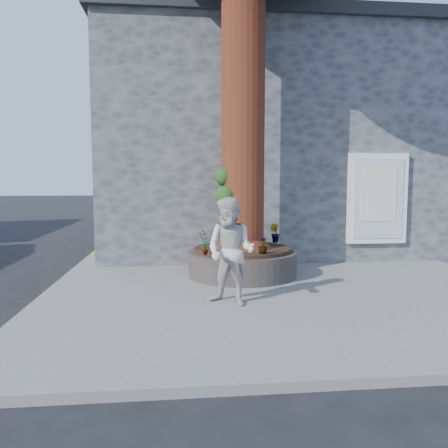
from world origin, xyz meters
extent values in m
plane|color=black|center=(0.00, 0.00, 0.00)|extent=(120.00, 120.00, 0.00)
cube|color=slate|center=(1.50, 1.00, 0.06)|extent=(9.00, 8.00, 0.12)
cube|color=yellow|center=(-3.05, 1.00, 0.00)|extent=(0.10, 30.00, 0.01)
cube|color=#444649|center=(2.50, 7.20, 3.00)|extent=(10.00, 8.00, 6.00)
cube|color=black|center=(2.50, 7.20, 6.15)|extent=(10.30, 8.30, 0.30)
cube|color=white|center=(4.30, 3.14, 1.70)|extent=(1.50, 0.12, 2.20)
cube|color=silver|center=(4.30, 3.08, 1.70)|extent=(1.25, 0.04, 1.95)
cube|color=silver|center=(4.30, 3.06, 1.80)|extent=(0.90, 0.02, 1.30)
cylinder|color=black|center=(0.80, 2.00, 0.38)|extent=(2.30, 2.30, 0.52)
cylinder|color=black|center=(0.80, 2.00, 0.68)|extent=(2.04, 2.04, 0.08)
cylinder|color=#432310|center=(0.80, 2.00, 4.47)|extent=(0.90, 0.90, 7.50)
cone|color=#432310|center=(0.80, 2.00, 1.07)|extent=(1.24, 1.24, 0.70)
sphere|color=#173812|center=(0.42, 1.80, 1.82)|extent=(0.44, 0.44, 0.44)
sphere|color=#173812|center=(0.48, 1.70, 1.42)|extent=(0.36, 0.36, 0.36)
sphere|color=#173812|center=(0.40, 1.92, 2.22)|extent=(0.40, 0.40, 0.40)
imported|color=black|center=(1.09, 3.47, 1.00)|extent=(0.77, 0.70, 1.76)
imported|color=beige|center=(0.29, -0.17, 1.00)|extent=(1.08, 1.02, 1.75)
cube|color=white|center=(1.36, 3.27, 0.26)|extent=(0.22, 0.16, 0.28)
imported|color=gray|center=(-0.05, 1.15, 0.89)|extent=(0.20, 0.15, 0.34)
imported|color=gray|center=(1.65, 2.68, 0.94)|extent=(0.33, 0.33, 0.44)
imported|color=gray|center=(1.07, 1.15, 0.89)|extent=(0.22, 0.22, 0.33)
imported|color=gray|center=(0.02, 2.85, 0.87)|extent=(0.35, 0.35, 0.29)
camera|label=1|loc=(-0.55, -7.10, 2.13)|focal=35.00mm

